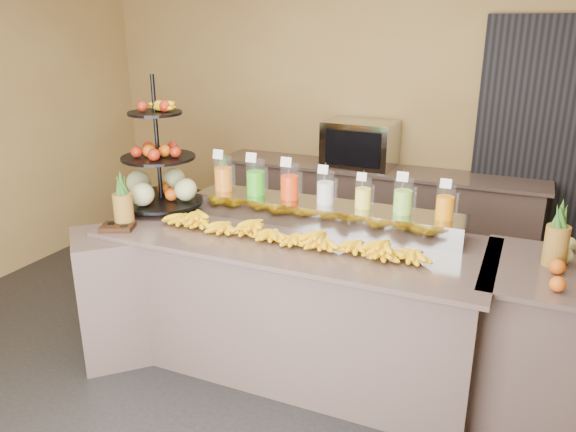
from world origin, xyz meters
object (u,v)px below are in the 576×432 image
Objects in this scene: fruit_stand at (165,176)px; banana_heap at (288,231)px; pitcher_tray at (325,214)px; condiment_caddy at (118,227)px; oven_warmer at (360,144)px.

banana_heap is at bearing -7.27° from fruit_stand.
fruit_stand reaches higher than pitcher_tray.
banana_heap is 1.90× the size of fruit_stand.
fruit_stand reaches higher than banana_heap.
condiment_caddy is at bearing -152.26° from pitcher_tray.
oven_warmer is (0.93, 1.79, -0.03)m from fruit_stand.
banana_heap is 2.82× the size of oven_warmer.
pitcher_tray is at bearing 72.27° from banana_heap.
fruit_stand reaches higher than oven_warmer.
condiment_caddy is (-1.22, -0.64, -0.06)m from pitcher_tray.
banana_heap reaches higher than pitcher_tray.
condiment_caddy is 2.51m from oven_warmer.
pitcher_tray is 1.38m from condiment_caddy.
fruit_stand is 4.59× the size of condiment_caddy.
pitcher_tray is at bearing 10.98° from fruit_stand.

